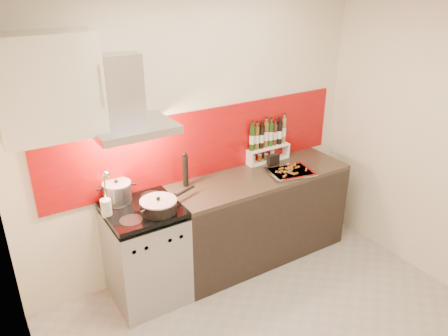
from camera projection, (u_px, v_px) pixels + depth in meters
back_wall at (198, 136)px, 3.97m from camera, size 3.40×0.02×2.60m
left_wall at (27, 287)px, 2.07m from camera, size 0.02×2.80×2.60m
backsplash at (203, 143)px, 4.02m from camera, size 3.00×0.02×0.64m
range_stove at (146, 255)px, 3.75m from camera, size 0.60×0.60×0.91m
counter at (259, 216)px, 4.33m from camera, size 1.80×0.60×0.90m
range_hood at (126, 104)px, 3.33m from camera, size 0.62×0.50×0.61m
upper_cabinet at (47, 87)px, 2.97m from camera, size 0.70×0.35×0.72m
stock_pot at (117, 192)px, 3.62m from camera, size 0.24×0.24×0.20m
saute_pan at (159, 205)px, 3.48m from camera, size 0.55×0.32×0.14m
utensil_jar at (106, 203)px, 3.40m from camera, size 0.09×0.13×0.41m
pepper_mill at (185, 170)px, 3.87m from camera, size 0.05×0.05×0.33m
step_shelf at (268, 142)px, 4.38m from camera, size 0.48×0.13×0.42m
caddy_box at (273, 160)px, 4.34m from camera, size 0.12×0.06×0.10m
baking_tray at (290, 172)px, 4.18m from camera, size 0.49×0.41×0.03m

